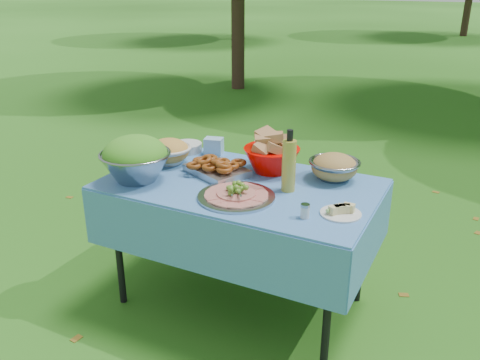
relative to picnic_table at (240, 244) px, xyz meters
name	(u,v)px	position (x,y,z in m)	size (l,w,h in m)	color
ground	(240,300)	(0.00, 0.00, -0.38)	(80.00, 80.00, 0.00)	#153B0A
picnic_table	(240,244)	(0.00, 0.00, 0.00)	(1.46, 0.86, 0.76)	#84D3FF
salad_bowl	(135,158)	(-0.53, -0.22, 0.51)	(0.38, 0.38, 0.25)	gray
pasta_bowl_white	(169,151)	(-0.52, 0.09, 0.46)	(0.27, 0.27, 0.15)	silver
plate_stack	(187,147)	(-0.54, 0.32, 0.41)	(0.19, 0.19, 0.05)	silver
wipes_box	(214,146)	(-0.37, 0.36, 0.43)	(0.11, 0.08, 0.10)	#92C0E6
sanitizer_bottle	(259,149)	(-0.06, 0.37, 0.46)	(0.05, 0.05, 0.15)	pink
bread_bowl	(272,153)	(0.08, 0.24, 0.49)	(0.32, 0.32, 0.21)	#ED0600
pasta_bowl_steel	(334,167)	(0.43, 0.28, 0.45)	(0.28, 0.28, 0.15)	gray
fried_tray	(217,167)	(-0.18, 0.06, 0.42)	(0.34, 0.24, 0.08)	#AAAAAF
charcuterie_platter	(236,190)	(0.07, -0.19, 0.43)	(0.39, 0.39, 0.09)	#9E9FA5
oil_bottle	(289,161)	(0.27, 0.02, 0.55)	(0.07, 0.07, 0.33)	#AC9F38
cheese_plate	(341,209)	(0.60, -0.14, 0.41)	(0.19, 0.19, 0.05)	silver
shaker	(305,211)	(0.46, -0.25, 0.42)	(0.04, 0.04, 0.07)	silver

